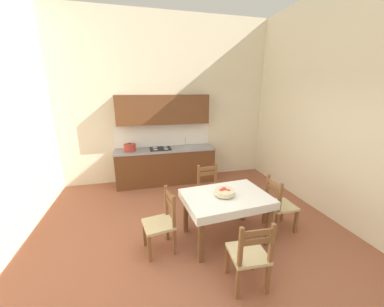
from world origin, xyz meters
TOP-DOWN VIEW (x-y plane):
  - ground_plane at (0.00, 0.00)m, footprint 5.83×6.33m
  - wall_back at (0.00, 2.92)m, footprint 5.83×0.12m
  - wall_right at (2.67, 0.00)m, footprint 0.12×6.33m
  - kitchen_cabinetry at (-0.13, 2.59)m, footprint 2.46×0.63m
  - dining_table at (0.49, 0.10)m, footprint 1.35×1.00m
  - dining_chair_window_side at (1.46, 0.11)m, footprint 0.42×0.42m
  - dining_chair_kitchen_side at (0.50, 0.92)m, footprint 0.45×0.45m
  - dining_chair_camera_side at (0.41, -0.81)m, footprint 0.45×0.45m
  - dining_chair_tv_side at (-0.52, 0.08)m, footprint 0.48×0.48m
  - fruit_bowl at (0.45, 0.09)m, footprint 0.30×0.30m

SIDE VIEW (x-z plane):
  - ground_plane at x=0.00m, z-range -0.10..0.00m
  - dining_chair_window_side at x=1.46m, z-range -0.02..0.91m
  - dining_chair_kitchen_side at x=0.50m, z-range -0.02..0.91m
  - dining_chair_camera_side at x=0.41m, z-range -0.02..0.91m
  - dining_chair_tv_side at x=-0.52m, z-range -0.02..0.91m
  - dining_table at x=0.49m, z-range 0.24..0.99m
  - fruit_bowl at x=0.45m, z-range 0.75..0.87m
  - kitchen_cabinetry at x=-0.13m, z-range -0.24..1.96m
  - wall_back at x=0.00m, z-range 0.00..4.06m
  - wall_right at x=2.67m, z-range 0.00..4.06m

